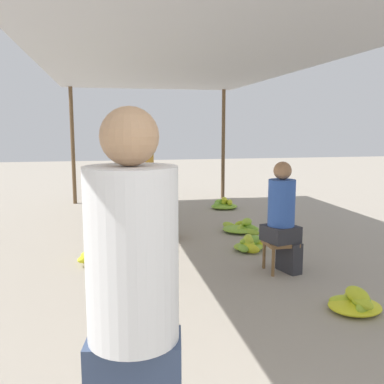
# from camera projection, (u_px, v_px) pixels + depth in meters

# --- Properties ---
(canopy_post_back_left) EXTENTS (0.08, 0.08, 2.45)m
(canopy_post_back_left) POSITION_uv_depth(u_px,v_px,m) (73.00, 146.00, 8.99)
(canopy_post_back_left) COLOR brown
(canopy_post_back_left) RESTS_ON ground
(canopy_post_back_right) EXTENTS (0.08, 0.08, 2.45)m
(canopy_post_back_right) POSITION_uv_depth(u_px,v_px,m) (223.00, 145.00, 9.65)
(canopy_post_back_right) COLOR brown
(canopy_post_back_right) RESTS_ON ground
(canopy_tarp) EXTENTS (3.69, 8.28, 0.04)m
(canopy_tarp) POSITION_uv_depth(u_px,v_px,m) (184.00, 59.00, 5.32)
(canopy_tarp) COLOR #B2B2B7
(canopy_tarp) RESTS_ON canopy_post_front_left
(vendor_foreground) EXTENTS (0.42, 0.42, 1.71)m
(vendor_foreground) POSITION_uv_depth(u_px,v_px,m) (133.00, 316.00, 1.70)
(vendor_foreground) COLOR #384766
(vendor_foreground) RESTS_ON ground
(stool) EXTENTS (0.34, 0.34, 0.35)m
(stool) POSITION_uv_depth(u_px,v_px,m) (280.00, 247.00, 4.83)
(stool) COLOR brown
(stool) RESTS_ON ground
(vendor_seated) EXTENTS (0.42, 0.42, 1.25)m
(vendor_seated) POSITION_uv_depth(u_px,v_px,m) (283.00, 216.00, 4.77)
(vendor_seated) COLOR #2D2D33
(vendor_seated) RESTS_ON ground
(banana_pile_left_0) EXTENTS (0.63, 0.55, 0.17)m
(banana_pile_left_0) POSITION_uv_depth(u_px,v_px,m) (101.00, 255.00, 5.24)
(banana_pile_left_0) COLOR #83B935
(banana_pile_left_0) RESTS_ON ground
(banana_pile_left_1) EXTENTS (0.63, 0.55, 0.19)m
(banana_pile_left_1) POSITION_uv_depth(u_px,v_px,m) (116.00, 205.00, 8.58)
(banana_pile_left_1) COLOR #A2C52F
(banana_pile_left_1) RESTS_ON ground
(banana_pile_right_0) EXTENTS (0.47, 0.47, 0.24)m
(banana_pile_right_0) POSITION_uv_depth(u_px,v_px,m) (356.00, 303.00, 3.80)
(banana_pile_right_0) COLOR #BACF2B
(banana_pile_right_0) RESTS_ON ground
(banana_pile_right_1) EXTENTS (0.49, 0.51, 0.21)m
(banana_pile_right_1) POSITION_uv_depth(u_px,v_px,m) (249.00, 244.00, 5.68)
(banana_pile_right_1) COLOR #B8CE2B
(banana_pile_right_1) RESTS_ON ground
(banana_pile_right_2) EXTENTS (0.57, 0.77, 0.22)m
(banana_pile_right_2) POSITION_uv_depth(u_px,v_px,m) (242.00, 228.00, 6.68)
(banana_pile_right_2) COLOR #81B835
(banana_pile_right_2) RESTS_ON ground
(banana_pile_right_3) EXTENTS (0.54, 0.53, 0.23)m
(banana_pile_right_3) POSITION_uv_depth(u_px,v_px,m) (224.00, 205.00, 8.59)
(banana_pile_right_3) COLOR #87BA34
(banana_pile_right_3) RESTS_ON ground
(crate_near) EXTENTS (0.45, 0.45, 0.22)m
(crate_near) POSITION_uv_depth(u_px,v_px,m) (161.00, 230.00, 6.31)
(crate_near) COLOR #9E7A4C
(crate_near) RESTS_ON ground
(shopper_walking_mid) EXTENTS (0.38, 0.38, 1.55)m
(shopper_walking_mid) POSITION_uv_depth(u_px,v_px,m) (144.00, 176.00, 7.29)
(shopper_walking_mid) COLOR #384766
(shopper_walking_mid) RESTS_ON ground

